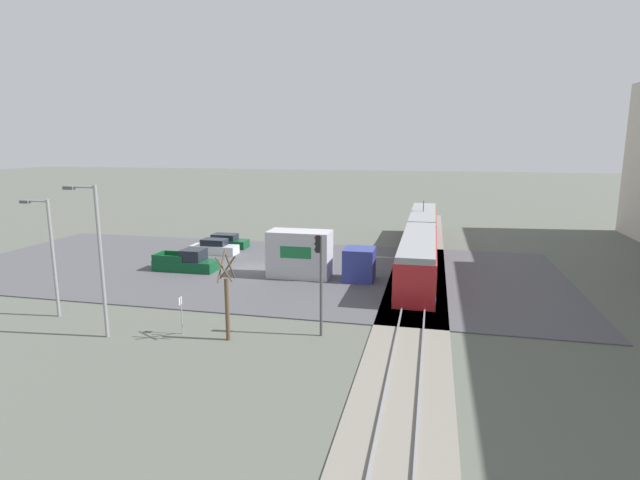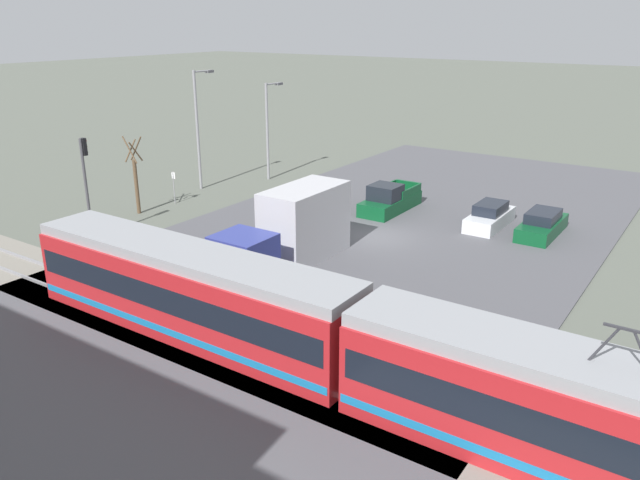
% 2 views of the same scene
% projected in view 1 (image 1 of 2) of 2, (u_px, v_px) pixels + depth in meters
% --- Properties ---
extents(ground_plane, '(320.00, 320.00, 0.00)m').
position_uv_depth(ground_plane, '(251.00, 269.00, 42.99)').
color(ground_plane, '#565B51').
extents(road_surface, '(22.77, 51.52, 0.08)m').
position_uv_depth(road_surface, '(251.00, 268.00, 42.99)').
color(road_surface, '#4C4C51').
rests_on(road_surface, ground).
extents(rail_bed, '(72.43, 4.40, 0.22)m').
position_uv_depth(rail_bed, '(417.00, 278.00, 39.91)').
color(rail_bed, gray).
rests_on(rail_bed, ground).
extents(light_rail_tram, '(30.32, 2.82, 4.55)m').
position_uv_depth(light_rail_tram, '(421.00, 241.00, 46.19)').
color(light_rail_tram, '#B21E23').
rests_on(light_rail_tram, ground).
extents(box_truck, '(2.51, 8.47, 3.72)m').
position_uv_depth(box_truck, '(314.00, 256.00, 39.62)').
color(box_truck, navy).
rests_on(box_truck, ground).
extents(pickup_truck, '(2.00, 5.25, 1.85)m').
position_uv_depth(pickup_truck, '(187.00, 262.00, 41.98)').
color(pickup_truck, '#0C4723').
rests_on(pickup_truck, ground).
extents(sedan_car_0, '(1.70, 4.48, 1.45)m').
position_uv_depth(sedan_car_0, '(215.00, 248.00, 48.33)').
color(sedan_car_0, silver).
rests_on(sedan_car_0, ground).
extents(sedan_car_1, '(1.81, 4.75, 1.40)m').
position_uv_depth(sedan_car_1, '(225.00, 242.00, 51.27)').
color(sedan_car_1, '#0C4723').
rests_on(sedan_car_1, ground).
extents(traffic_light_pole, '(0.28, 0.47, 5.74)m').
position_uv_depth(traffic_light_pole, '(320.00, 272.00, 27.35)').
color(traffic_light_pole, '#47474C').
rests_on(traffic_light_pole, ground).
extents(street_tree, '(1.18, 0.98, 4.99)m').
position_uv_depth(street_tree, '(227.00, 300.00, 27.00)').
color(street_tree, brown).
rests_on(street_tree, ground).
extents(street_lamp_near_crossing, '(0.36, 1.95, 8.47)m').
position_uv_depth(street_lamp_near_crossing, '(97.00, 252.00, 26.98)').
color(street_lamp_near_crossing, gray).
rests_on(street_lamp_near_crossing, ground).
extents(street_lamp_mid_block, '(0.36, 1.95, 7.33)m').
position_uv_depth(street_lamp_mid_block, '(49.00, 249.00, 30.41)').
color(street_lamp_mid_block, gray).
rests_on(street_lamp_mid_block, ground).
extents(no_parking_sign, '(0.32, 0.08, 2.17)m').
position_uv_depth(no_parking_sign, '(181.00, 311.00, 28.06)').
color(no_parking_sign, gray).
rests_on(no_parking_sign, ground).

